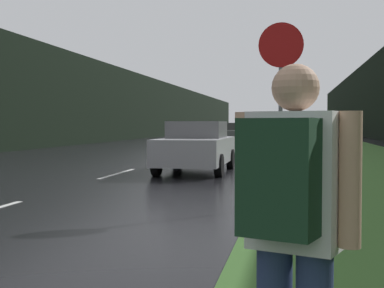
{
  "coord_description": "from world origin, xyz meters",
  "views": [
    {
      "loc": [
        4.85,
        1.08,
        1.41
      ],
      "look_at": [
        2.14,
        15.49,
        0.85
      ],
      "focal_mm": 50.0,
      "sensor_mm": 36.0,
      "label": 1
    }
  ],
  "objects_px": {
    "hitchhiker_with_backpack": "(292,225)",
    "car_passing_near": "(196,147)",
    "stop_sign": "(281,92)",
    "car_passing_far": "(242,135)",
    "car_oncoming": "(214,131)"
  },
  "relations": [
    {
      "from": "car_passing_far",
      "to": "stop_sign",
      "type": "bearing_deg",
      "value": 97.05
    },
    {
      "from": "hitchhiker_with_backpack",
      "to": "car_oncoming",
      "type": "distance_m",
      "value": 45.79
    },
    {
      "from": "car_passing_far",
      "to": "hitchhiker_with_backpack",
      "type": "bearing_deg",
      "value": 95.74
    },
    {
      "from": "hitchhiker_with_backpack",
      "to": "car_passing_far",
      "type": "distance_m",
      "value": 27.46
    },
    {
      "from": "car_passing_far",
      "to": "car_oncoming",
      "type": "xyz_separation_m",
      "value": [
        -4.21,
        17.94,
        0.01
      ]
    },
    {
      "from": "car_passing_near",
      "to": "car_passing_far",
      "type": "bearing_deg",
      "value": -90.0
    },
    {
      "from": "car_passing_near",
      "to": "hitchhiker_with_backpack",
      "type": "bearing_deg",
      "value": 102.02
    },
    {
      "from": "stop_sign",
      "to": "hitchhiker_with_backpack",
      "type": "relative_size",
      "value": 1.85
    },
    {
      "from": "car_passing_far",
      "to": "car_oncoming",
      "type": "bearing_deg",
      "value": -76.79
    },
    {
      "from": "car_passing_far",
      "to": "car_oncoming",
      "type": "height_order",
      "value": "car_oncoming"
    },
    {
      "from": "stop_sign",
      "to": "car_passing_near",
      "type": "relative_size",
      "value": 0.73
    },
    {
      "from": "hitchhiker_with_backpack",
      "to": "car_passing_near",
      "type": "bearing_deg",
      "value": 121.66
    },
    {
      "from": "stop_sign",
      "to": "car_oncoming",
      "type": "relative_size",
      "value": 0.69
    },
    {
      "from": "stop_sign",
      "to": "car_passing_near",
      "type": "height_order",
      "value": "stop_sign"
    },
    {
      "from": "stop_sign",
      "to": "car_passing_far",
      "type": "xyz_separation_m",
      "value": [
        -2.55,
        20.61,
        -1.18
      ]
    }
  ]
}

